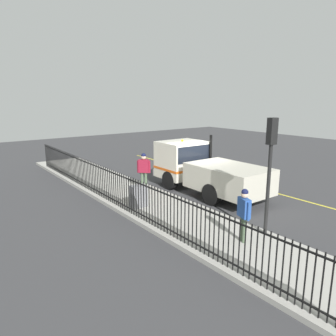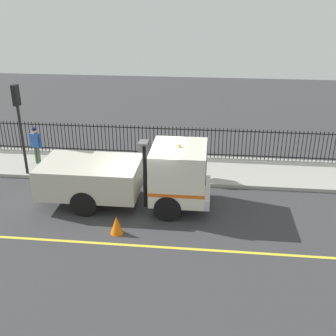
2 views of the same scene
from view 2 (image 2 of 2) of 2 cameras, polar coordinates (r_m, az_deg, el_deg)
name	(u,v)px [view 2 (image 2 of 2)]	position (r m, az deg, el deg)	size (l,w,h in m)	color
ground_plane	(146,206)	(15.38, -3.14, -5.34)	(50.72, 50.72, 0.00)	#38383A
sidewalk_slab	(158,168)	(18.38, -1.44, -0.01)	(3.14, 23.05, 0.15)	#A3A099
lane_marking	(133,245)	(13.18, -4.98, -10.80)	(0.12, 20.75, 0.01)	yellow
work_truck	(140,173)	(14.96, -3.96, -0.76)	(2.40, 6.32, 2.74)	silver
worker_standing	(185,152)	(16.98, 2.45, 2.31)	(0.54, 0.52, 1.83)	maroon
pedestrian_distant	(36,142)	(19.26, -18.16, 3.56)	(0.38, 0.60, 1.74)	#264C99
iron_fence	(161,141)	(19.31, -0.94, 3.83)	(0.04, 19.63, 1.49)	black
traffic_light_near	(18,112)	(17.82, -20.35, 7.42)	(0.32, 0.23, 3.87)	black
utility_cabinet	(144,151)	(18.91, -3.43, 2.42)	(0.66, 0.43, 0.93)	slate
traffic_cone	(117,225)	(13.67, -7.25, -7.98)	(0.44, 0.44, 0.63)	orange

